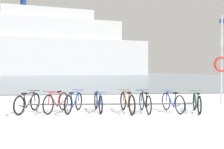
% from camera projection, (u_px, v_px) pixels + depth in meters
% --- Properties ---
extents(ground, '(80.00, 132.00, 0.08)m').
position_uv_depth(ground, '(92.00, 77.00, 59.10)').
color(ground, white).
extents(bike_rack, '(5.86, 0.46, 0.31)m').
position_uv_depth(bike_rack, '(112.00, 104.00, 8.90)').
color(bike_rack, '#4C5156').
rests_on(bike_rack, ground).
extents(bicycle_0, '(0.65, 1.59, 0.76)m').
position_uv_depth(bicycle_0, '(28.00, 103.00, 8.73)').
color(bicycle_0, black).
rests_on(bicycle_0, ground).
extents(bicycle_1, '(0.75, 1.58, 0.78)m').
position_uv_depth(bicycle_1, '(56.00, 102.00, 8.84)').
color(bicycle_1, black).
rests_on(bicycle_1, ground).
extents(bicycle_2, '(0.65, 1.58, 0.77)m').
position_uv_depth(bicycle_2, '(74.00, 102.00, 8.85)').
color(bicycle_2, black).
rests_on(bicycle_2, ground).
extents(bicycle_3, '(0.46, 1.63, 0.74)m').
position_uv_depth(bicycle_3, '(98.00, 102.00, 8.98)').
color(bicycle_3, black).
rests_on(bicycle_3, ground).
extents(bicycle_4, '(0.46, 1.74, 0.78)m').
position_uv_depth(bicycle_4, '(127.00, 102.00, 8.81)').
color(bicycle_4, black).
rests_on(bicycle_4, ground).
extents(bicycle_5, '(0.46, 1.65, 0.76)m').
position_uv_depth(bicycle_5, '(145.00, 102.00, 8.86)').
color(bicycle_5, black).
rests_on(bicycle_5, ground).
extents(bicycle_6, '(0.46, 1.61, 0.76)m').
position_uv_depth(bicycle_6, '(173.00, 102.00, 8.92)').
color(bicycle_6, black).
rests_on(bicycle_6, ground).
extents(bicycle_7, '(0.56, 1.55, 0.74)m').
position_uv_depth(bicycle_7, '(197.00, 103.00, 8.85)').
color(bicycle_7, black).
rests_on(bicycle_7, ground).
extents(rescue_post, '(0.69, 0.10, 3.87)m').
position_uv_depth(rescue_post, '(221.00, 62.00, 10.93)').
color(rescue_post, silver).
rests_on(rescue_post, ground).
extents(ferry_ship, '(60.48, 21.75, 25.23)m').
position_uv_depth(ferry_ship, '(53.00, 48.00, 77.63)').
color(ferry_ship, white).
rests_on(ferry_ship, ground).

